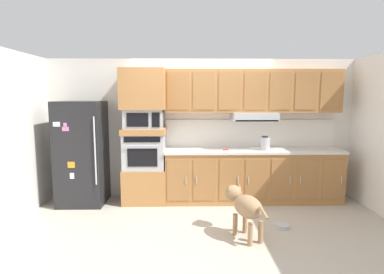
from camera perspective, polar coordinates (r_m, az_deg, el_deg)
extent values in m
plane|color=#B2A899|center=(5.01, 2.21, -14.19)|extent=(9.60, 9.60, 0.00)
cube|color=silver|center=(5.80, 1.65, 1.53)|extent=(6.20, 0.12, 2.50)
cube|color=silver|center=(5.33, -29.35, 0.04)|extent=(0.12, 7.10, 2.50)
cube|color=black|center=(5.71, -19.26, -2.74)|extent=(0.76, 0.70, 1.76)
cylinder|color=silver|center=(5.24, -17.13, -2.41)|extent=(0.02, 0.02, 1.10)
cube|color=pink|center=(5.35, -21.98, 2.01)|extent=(0.05, 0.01, 0.07)
cube|color=white|center=(5.40, -23.31, 2.13)|extent=(0.11, 0.01, 0.07)
cube|color=pink|center=(5.36, -21.91, 1.36)|extent=(0.11, 0.01, 0.07)
cube|color=orange|center=(5.42, -21.01, -4.72)|extent=(0.11, 0.01, 0.10)
cube|color=white|center=(5.46, -20.88, -6.59)|extent=(0.07, 0.01, 0.09)
cube|color=#A8703D|center=(5.67, -8.44, -8.48)|extent=(0.74, 0.62, 0.60)
cube|color=#A8AAAF|center=(5.53, -8.56, -2.50)|extent=(0.70, 0.58, 0.60)
cube|color=black|center=(5.26, -8.96, -3.70)|extent=(0.49, 0.01, 0.30)
cube|color=black|center=(5.21, -9.03, -0.46)|extent=(0.59, 0.01, 0.09)
cylinder|color=#A8AAAF|center=(5.20, -9.04, -1.64)|extent=(0.56, 0.02, 0.02)
cube|color=#A8703D|center=(5.48, -8.63, 1.11)|extent=(0.74, 0.62, 0.10)
cube|color=#A8AAAF|center=(5.46, -8.67, 3.30)|extent=(0.64, 0.53, 0.32)
cube|color=black|center=(5.20, -9.84, 3.07)|extent=(0.35, 0.01, 0.22)
cube|color=black|center=(5.17, -6.59, 3.10)|extent=(0.13, 0.01, 0.24)
cube|color=#A8703D|center=(5.45, -8.77, 8.54)|extent=(0.74, 0.62, 0.68)
cube|color=#A8703D|center=(5.70, 10.86, -6.97)|extent=(3.04, 0.60, 0.88)
cube|color=#9A6738|center=(5.28, -2.52, -7.81)|extent=(0.36, 0.01, 0.70)
cylinder|color=#BCBCC1|center=(5.27, -1.09, -7.85)|extent=(0.01, 0.01, 0.12)
cube|color=#9A6738|center=(5.29, 2.23, -7.79)|extent=(0.36, 0.01, 0.70)
cylinder|color=#BCBCC1|center=(5.27, 0.81, -7.84)|extent=(0.01, 0.01, 0.12)
cube|color=#9A6738|center=(5.33, 6.93, -7.72)|extent=(0.36, 0.01, 0.70)
cylinder|color=#BCBCC1|center=(5.34, 8.35, -7.73)|extent=(0.01, 0.01, 0.12)
cube|color=#9A6738|center=(5.41, 11.53, -7.60)|extent=(0.36, 0.01, 0.70)
cylinder|color=#BCBCC1|center=(5.37, 10.20, -7.68)|extent=(0.01, 0.01, 0.12)
cube|color=#9A6738|center=(5.52, 15.97, -7.43)|extent=(0.36, 0.01, 0.70)
cylinder|color=#BCBCC1|center=(5.55, 17.31, -7.42)|extent=(0.01, 0.01, 0.12)
cube|color=#9A6738|center=(5.66, 20.21, -7.24)|extent=(0.36, 0.01, 0.70)
cylinder|color=#BCBCC1|center=(5.60, 19.01, -7.34)|extent=(0.01, 0.01, 0.12)
cube|color=#9A6738|center=(5.83, 24.22, -7.01)|extent=(0.36, 0.01, 0.70)
cylinder|color=#BCBCC1|center=(5.87, 25.43, -6.98)|extent=(0.01, 0.01, 0.12)
cube|color=beige|center=(5.61, 10.97, -2.42)|extent=(3.08, 0.64, 0.04)
cube|color=silver|center=(5.85, 10.46, 0.67)|extent=(3.08, 0.02, 0.50)
cube|color=#A8703D|center=(5.65, 10.96, 8.15)|extent=(3.04, 0.34, 0.74)
cube|color=#A8AAAF|center=(5.60, 11.16, 3.65)|extent=(0.76, 0.48, 0.14)
cube|color=black|center=(5.39, 11.63, 2.90)|extent=(0.72, 0.04, 0.02)
cube|color=#9A6738|center=(5.36, -2.54, 8.32)|extent=(0.36, 0.01, 0.63)
cube|color=#9A6738|center=(5.36, 2.15, 8.32)|extent=(0.36, 0.01, 0.63)
cube|color=#9A6738|center=(5.41, 6.80, 8.27)|extent=(0.36, 0.01, 0.63)
cube|color=#9A6738|center=(5.48, 11.34, 8.17)|extent=(0.36, 0.01, 0.63)
cube|color=#9A6738|center=(5.59, 15.74, 8.02)|extent=(0.36, 0.01, 0.63)
cube|color=#9A6738|center=(5.73, 19.93, 7.83)|extent=(0.36, 0.01, 0.63)
cube|color=#9A6738|center=(5.90, 23.91, 7.62)|extent=(0.36, 0.01, 0.63)
cylinder|color=red|center=(5.47, 6.14, -2.21)|extent=(0.10, 0.07, 0.03)
cylinder|color=silver|center=(5.38, 6.86, -2.38)|extent=(0.11, 0.07, 0.01)
cylinder|color=#A8AAAF|center=(5.58, 13.04, -1.17)|extent=(0.17, 0.17, 0.22)
cylinder|color=black|center=(5.57, 13.08, 0.05)|extent=(0.10, 0.10, 0.02)
ellipsoid|color=#997551|center=(4.21, 10.09, -12.30)|extent=(0.46, 0.56, 0.29)
sphere|color=#997551|center=(4.45, 7.51, -10.07)|extent=(0.23, 0.23, 0.23)
ellipsoid|color=brown|center=(4.55, 6.69, -9.95)|extent=(0.13, 0.15, 0.08)
cone|color=#997551|center=(4.37, 6.75, -9.01)|extent=(0.06, 0.06, 0.07)
cone|color=#997551|center=(4.45, 8.50, -8.72)|extent=(0.06, 0.06, 0.07)
cylinder|color=#997551|center=(3.97, 12.80, -13.18)|extent=(0.11, 0.17, 0.13)
cylinder|color=#997551|center=(4.40, 7.80, -15.40)|extent=(0.06, 0.06, 0.29)
cylinder|color=#997551|center=(4.49, 9.56, -14.98)|extent=(0.06, 0.06, 0.29)
cylinder|color=#997551|center=(4.15, 10.48, -16.92)|extent=(0.06, 0.06, 0.29)
cylinder|color=#997551|center=(4.24, 12.29, -16.43)|extent=(0.06, 0.06, 0.29)
cylinder|color=#B2B7BC|center=(4.78, 15.93, -15.23)|extent=(0.20, 0.20, 0.06)
cylinder|color=brown|center=(4.77, 15.94, -15.13)|extent=(0.15, 0.15, 0.03)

